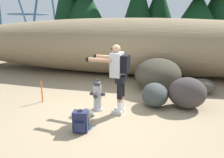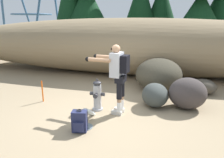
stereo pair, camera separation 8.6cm
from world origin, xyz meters
TOP-DOWN VIEW (x-y plane):
  - ground_plane at (0.00, 0.00)m, footprint 56.00×56.00m
  - dirt_embankment at (0.00, 4.20)m, footprint 17.96×3.20m
  - fire_hydrant at (-0.24, 0.16)m, footprint 0.38×0.33m
  - hydrant_water_jet at (-0.24, -0.45)m, footprint 0.37×1.02m
  - utility_worker at (0.27, 0.10)m, footprint 1.01×0.61m
  - spare_backpack at (-0.27, -0.97)m, footprint 0.33×0.32m
  - boulder_large at (1.19, 2.18)m, footprint 1.70×1.86m
  - boulder_mid at (1.96, 0.82)m, footprint 1.08×1.02m
  - boulder_small at (2.54, 2.12)m, footprint 0.91×0.80m
  - boulder_outlier at (1.15, 0.77)m, footprint 0.82×0.95m
  - pine_tree_far_right at (2.99, 8.11)m, footprint 2.74×2.74m
  - pine_tree_ridge_end at (4.24, 9.38)m, footprint 2.81×2.81m
  - survey_stake at (-1.90, 0.34)m, footprint 0.04×0.04m

SIDE VIEW (x-z plane):
  - ground_plane at x=0.00m, z-range -0.04..0.00m
  - hydrant_water_jet at x=-0.24m, z-range -0.15..0.44m
  - spare_backpack at x=-0.27m, z-range -0.02..0.45m
  - boulder_small at x=2.54m, z-range 0.00..0.46m
  - survey_stake at x=-1.90m, z-range 0.00..0.60m
  - boulder_outlier at x=1.15m, z-range 0.00..0.61m
  - fire_hydrant at x=-0.24m, z-range -0.03..0.78m
  - boulder_mid at x=1.96m, z-range 0.00..0.80m
  - boulder_large at x=1.19m, z-range 0.00..1.03m
  - utility_worker at x=0.27m, z-range 0.22..1.90m
  - dirt_embankment at x=0.00m, z-range 0.00..2.28m
  - pine_tree_far_right at x=2.99m, z-range 0.33..5.57m
  - pine_tree_ridge_end at x=4.24m, z-range 0.15..6.31m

